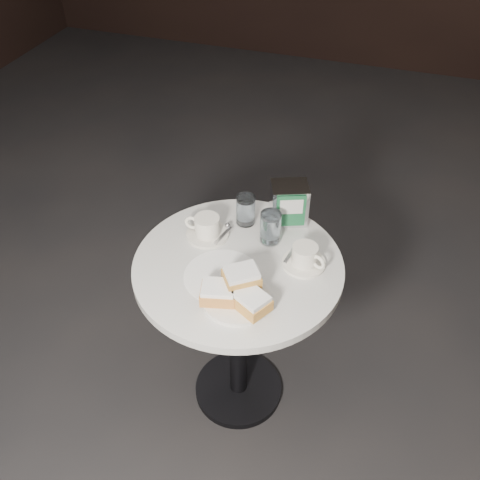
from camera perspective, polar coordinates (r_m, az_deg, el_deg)
name	(u,v)px	position (r m, az deg, el deg)	size (l,w,h in m)	color
ground	(239,390)	(2.35, -0.16, -15.72)	(7.00, 7.00, 0.00)	black
cafe_table	(238,303)	(1.91, -0.19, -6.77)	(0.70, 0.70, 0.74)	black
sugar_spill	(222,276)	(1.73, -1.91, -3.82)	(0.25, 0.25, 0.00)	white
beignet_plate	(237,293)	(1.62, -0.34, -5.70)	(0.23, 0.23, 0.10)	silver
coffee_cup_left	(207,228)	(1.85, -3.55, 1.32)	(0.16, 0.15, 0.08)	silver
coffee_cup_right	(305,257)	(1.75, 6.94, -1.81)	(0.19, 0.19, 0.08)	silver
water_glass_left	(246,210)	(1.89, 0.61, 3.19)	(0.08, 0.08, 0.11)	silver
water_glass_right	(270,228)	(1.82, 3.26, 1.33)	(0.08, 0.08, 0.12)	white
napkin_dispenser	(289,203)	(1.90, 5.25, 3.93)	(0.16, 0.14, 0.15)	silver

